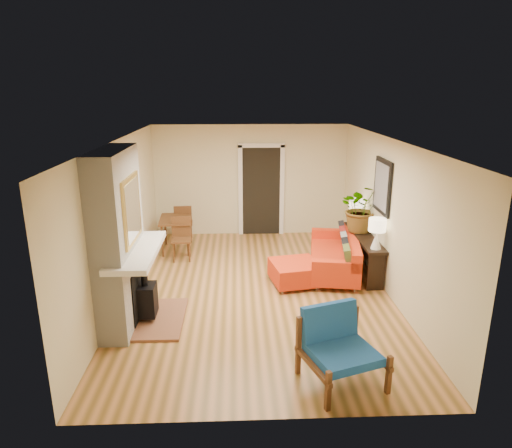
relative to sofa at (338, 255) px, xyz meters
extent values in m
plane|color=tan|center=(-1.59, -0.76, -0.34)|extent=(6.50, 6.50, 0.00)
plane|color=white|center=(-1.59, -0.76, 2.26)|extent=(6.50, 6.50, 0.00)
plane|color=beige|center=(-1.59, 2.49, 0.96)|extent=(4.50, 0.00, 4.50)
plane|color=beige|center=(-1.59, -4.01, 0.96)|extent=(4.50, 0.00, 4.50)
plane|color=beige|center=(-3.84, -0.76, 0.96)|extent=(0.00, 6.50, 6.50)
plane|color=beige|center=(0.66, -0.76, 0.96)|extent=(0.00, 6.50, 6.50)
cube|color=black|center=(-1.34, 2.46, 0.71)|extent=(0.88, 0.06, 2.10)
cube|color=white|center=(-1.83, 2.45, 0.71)|extent=(0.10, 0.08, 2.18)
cube|color=white|center=(-0.85, 2.45, 0.71)|extent=(0.10, 0.08, 2.18)
cube|color=white|center=(-1.34, 2.45, 1.79)|extent=(1.08, 0.08, 0.10)
cube|color=black|center=(0.63, -0.36, 1.41)|extent=(0.04, 0.85, 0.95)
cube|color=slate|center=(0.61, -0.36, 1.41)|extent=(0.01, 0.70, 0.80)
cube|color=black|center=(-3.80, -0.41, 1.08)|extent=(0.06, 0.95, 0.02)
cube|color=black|center=(-3.80, -0.41, 1.38)|extent=(0.06, 0.95, 0.02)
cube|color=white|center=(-3.63, -1.76, 1.52)|extent=(0.42, 1.50, 1.48)
cube|color=white|center=(-3.63, -1.76, 0.22)|extent=(0.42, 1.50, 1.12)
cube|color=white|center=(-3.38, -1.76, 0.78)|extent=(0.60, 1.68, 0.08)
cube|color=black|center=(-3.41, -1.76, 0.11)|extent=(0.03, 0.72, 0.78)
cube|color=brown|center=(-3.12, -1.76, -0.32)|extent=(0.75, 1.30, 0.04)
cube|color=black|center=(-3.30, -1.76, 0.00)|extent=(0.30, 0.36, 0.48)
cylinder|color=black|center=(-3.30, -1.76, 0.44)|extent=(0.10, 0.10, 0.40)
cube|color=gold|center=(-3.40, -1.76, 1.41)|extent=(0.04, 0.95, 0.95)
cube|color=silver|center=(-3.38, -1.76, 1.41)|extent=(0.01, 0.82, 0.82)
cylinder|color=silver|center=(-0.54, -0.80, -0.30)|extent=(0.04, 0.04, 0.09)
cylinder|color=silver|center=(0.11, -0.91, -0.30)|extent=(0.04, 0.04, 0.09)
cylinder|color=silver|center=(-0.26, 0.93, -0.30)|extent=(0.04, 0.04, 0.09)
cylinder|color=silver|center=(0.39, 0.83, -0.30)|extent=(0.04, 0.04, 0.09)
cube|color=red|center=(-0.08, 0.01, -0.11)|extent=(1.16, 2.09, 0.28)
cube|color=red|center=(0.25, -0.04, 0.20)|extent=(0.50, 1.99, 0.33)
cube|color=red|center=(-0.22, -0.88, 0.13)|extent=(0.87, 0.30, 0.19)
cube|color=red|center=(0.07, 0.91, 0.13)|extent=(0.87, 0.30, 0.19)
cube|color=#535D28|center=(0.00, -0.76, 0.24)|extent=(0.25, 0.40, 0.39)
cube|color=black|center=(0.06, -0.39, 0.24)|extent=(0.25, 0.40, 0.39)
cube|color=gray|center=(0.12, -0.02, 0.24)|extent=(0.25, 0.40, 0.39)
cube|color=maroon|center=(0.17, 0.31, 0.24)|extent=(0.25, 0.40, 0.39)
cube|color=black|center=(0.23, 0.68, 0.24)|extent=(0.25, 0.40, 0.39)
cylinder|color=silver|center=(-1.15, -0.92, -0.31)|extent=(0.05, 0.05, 0.06)
cylinder|color=silver|center=(-0.50, -0.79, -0.31)|extent=(0.05, 0.05, 0.06)
cylinder|color=silver|center=(-1.27, -0.27, -0.31)|extent=(0.05, 0.05, 0.06)
cylinder|color=silver|center=(-0.63, -0.15, -0.31)|extent=(0.05, 0.05, 0.06)
cube|color=red|center=(-0.89, -0.53, -0.11)|extent=(0.95, 0.95, 0.34)
cube|color=brown|center=(-1.06, -3.54, -0.01)|extent=(0.32, 0.80, 0.06)
cube|color=brown|center=(-0.94, -3.89, -0.10)|extent=(0.07, 0.07, 0.49)
cube|color=brown|center=(-1.18, -3.20, 0.04)|extent=(0.07, 0.07, 0.77)
cube|color=brown|center=(-0.31, -3.28, -0.01)|extent=(0.32, 0.80, 0.06)
cube|color=brown|center=(-0.19, -3.63, -0.10)|extent=(0.07, 0.07, 0.49)
cube|color=brown|center=(-0.43, -2.94, 0.04)|extent=(0.07, 0.07, 0.77)
cube|color=#1A35A0|center=(-0.69, -3.41, 0.05)|extent=(0.91, 0.88, 0.11)
cube|color=#1A35A0|center=(-0.79, -3.10, 0.32)|extent=(0.75, 0.41, 0.45)
cube|color=brown|center=(-3.24, 1.38, 0.35)|extent=(0.72, 0.98, 0.04)
cylinder|color=brown|center=(-3.47, 0.96, -0.01)|extent=(0.04, 0.04, 0.67)
cylinder|color=brown|center=(-2.95, 0.99, -0.01)|extent=(0.04, 0.04, 0.67)
cylinder|color=brown|center=(-3.53, 1.76, -0.01)|extent=(0.04, 0.04, 0.67)
cylinder|color=brown|center=(-3.00, 1.80, -0.01)|extent=(0.04, 0.04, 0.67)
cube|color=brown|center=(-3.06, 0.78, 0.08)|extent=(0.42, 0.42, 0.04)
cube|color=brown|center=(-3.07, 0.96, 0.31)|extent=(0.40, 0.06, 0.43)
cylinder|color=brown|center=(-3.20, 0.61, -0.14)|extent=(0.03, 0.03, 0.41)
cylinder|color=brown|center=(-2.89, 0.63, -0.14)|extent=(0.03, 0.03, 0.41)
cylinder|color=brown|center=(-3.23, 0.93, -0.14)|extent=(0.03, 0.03, 0.41)
cylinder|color=brown|center=(-2.91, 0.95, -0.14)|extent=(0.03, 0.03, 0.41)
cube|color=brown|center=(-3.14, 1.99, 0.08)|extent=(0.42, 0.42, 0.04)
cube|color=brown|center=(-3.13, 1.81, 0.31)|extent=(0.40, 0.06, 0.43)
cylinder|color=brown|center=(-3.29, 1.82, -0.14)|extent=(0.03, 0.03, 0.41)
cylinder|color=brown|center=(-2.97, 1.85, -0.14)|extent=(0.03, 0.03, 0.41)
cylinder|color=brown|center=(-3.31, 2.14, -0.14)|extent=(0.03, 0.03, 0.41)
cylinder|color=brown|center=(-2.99, 2.16, -0.14)|extent=(0.03, 0.03, 0.41)
cube|color=black|center=(0.48, 0.00, 0.36)|extent=(0.34, 1.85, 0.05)
cube|color=black|center=(0.48, -0.85, 0.00)|extent=(0.30, 0.04, 0.68)
cube|color=black|center=(0.48, 0.85, 0.00)|extent=(0.30, 0.04, 0.68)
cone|color=white|center=(0.48, -0.72, 0.53)|extent=(0.18, 0.18, 0.30)
cylinder|color=white|center=(0.48, -0.72, 0.71)|extent=(0.03, 0.03, 0.06)
cylinder|color=#FFEABF|center=(0.48, -0.72, 0.81)|extent=(0.30, 0.30, 0.22)
cone|color=white|center=(0.48, 0.68, 0.53)|extent=(0.18, 0.18, 0.30)
cylinder|color=white|center=(0.48, 0.68, 0.71)|extent=(0.03, 0.03, 0.06)
cylinder|color=#FFEABF|center=(0.48, 0.68, 0.81)|extent=(0.30, 0.30, 0.22)
imported|color=#1E5919|center=(0.47, 0.27, 0.85)|extent=(0.88, 0.77, 0.94)
camera|label=1|loc=(-1.90, -8.07, 3.07)|focal=32.00mm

